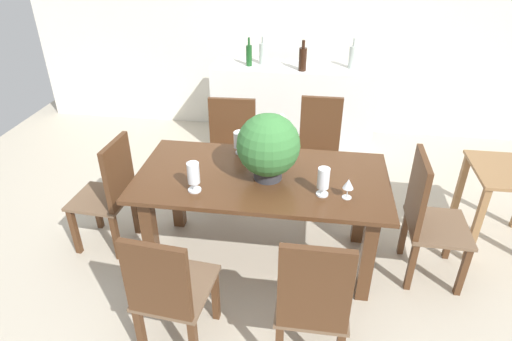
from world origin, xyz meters
TOP-DOWN VIEW (x-y plane):
  - ground_plane at (0.00, 0.00)m, footprint 7.04×7.04m
  - back_wall at (0.00, 2.60)m, footprint 6.40×0.10m
  - dining_table at (0.00, 0.01)m, footprint 1.82×0.92m
  - chair_near_right at (0.41, -0.93)m, footprint 0.42×0.43m
  - chair_far_left at (-0.41, 0.95)m, footprint 0.50×0.45m
  - chair_foot_end at (1.19, 0.02)m, footprint 0.43×0.48m
  - chair_far_right at (0.41, 0.95)m, footprint 0.41×0.41m
  - chair_near_left at (-0.42, -0.93)m, footprint 0.46×0.51m
  - chair_head_end at (-1.19, 0.01)m, footprint 0.46×0.44m
  - flower_centerpiece at (0.05, -0.01)m, footprint 0.44×0.45m
  - crystal_vase_left at (-0.21, 0.33)m, footprint 0.11×0.11m
  - crystal_vase_center_near at (0.43, -0.18)m, footprint 0.08×0.08m
  - crystal_vase_right at (-0.43, -0.25)m, footprint 0.09×0.09m
  - wine_glass at (0.60, -0.19)m, footprint 0.07×0.07m
  - kitchen_counter at (0.10, 2.00)m, footprint 1.79×0.50m
  - wine_bottle_dark at (-0.39, 1.95)m, footprint 0.06×0.06m
  - wine_bottle_amber at (0.71, 2.02)m, footprint 0.08×0.08m
  - wine_bottle_tall at (0.19, 1.86)m, footprint 0.08×0.08m
  - wine_bottle_clear at (-0.25, 2.03)m, footprint 0.08×0.08m
  - side_table at (1.90, 0.46)m, footprint 0.61×0.59m

SIDE VIEW (x-z plane):
  - ground_plane at x=0.00m, z-range 0.00..0.00m
  - kitchen_counter at x=0.10m, z-range 0.00..0.97m
  - chair_near_left at x=-0.42m, z-range 0.04..0.99m
  - chair_far_left at x=-0.41m, z-range 0.05..0.99m
  - chair_head_end at x=-1.19m, z-range 0.04..1.01m
  - chair_far_right at x=0.41m, z-range 0.04..1.04m
  - side_table at x=1.90m, z-range 0.19..0.90m
  - chair_near_right at x=0.41m, z-range 0.04..1.04m
  - chair_foot_end at x=1.19m, z-range 0.05..1.04m
  - dining_table at x=0.00m, z-range 0.25..1.01m
  - wine_glass at x=0.60m, z-range 0.79..0.94m
  - crystal_vase_left at x=-0.21m, z-range 0.78..0.96m
  - crystal_vase_center_near at x=0.43m, z-range 0.78..0.98m
  - crystal_vase_right at x=-0.43m, z-range 0.78..0.99m
  - flower_centerpiece at x=0.05m, z-range 0.77..1.26m
  - wine_bottle_dark at x=-0.39m, z-range 0.94..1.24m
  - wine_bottle_clear at x=-0.25m, z-range 0.94..1.24m
  - wine_bottle_amber at x=0.71m, z-range 0.94..1.25m
  - wine_bottle_tall at x=0.19m, z-range 0.94..1.26m
  - back_wall at x=0.00m, z-range 0.00..2.60m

